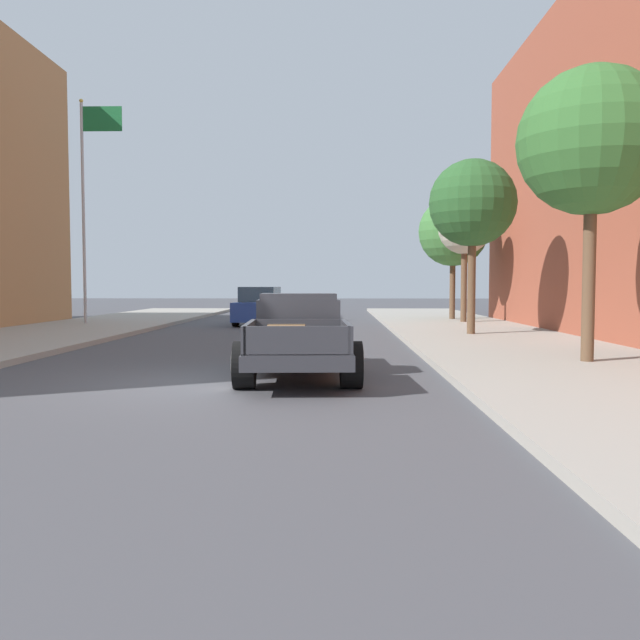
{
  "coord_description": "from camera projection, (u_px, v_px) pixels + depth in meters",
  "views": [
    {
      "loc": [
        2.49,
        -11.27,
        1.75
      ],
      "look_at": [
        2.13,
        2.31,
        1.0
      ],
      "focal_mm": 36.15,
      "sensor_mm": 36.0,
      "label": 1
    }
  ],
  "objects": [
    {
      "name": "street_tree_third",
      "position": [
        465.0,
        229.0,
        27.49
      ],
      "size": [
        2.26,
        2.26,
        5.16
      ],
      "color": "brown",
      "rests_on": "sidewalk_right"
    },
    {
      "name": "street_tree_nearest",
      "position": [
        592.0,
        142.0,
        13.19
      ],
      "size": [
        3.03,
        3.03,
        6.06
      ],
      "color": "brown",
      "rests_on": "sidewalk_right"
    },
    {
      "name": "street_tree_second",
      "position": [
        473.0,
        204.0,
        20.72
      ],
      "size": [
        2.8,
        2.8,
        5.63
      ],
      "color": "brown",
      "rests_on": "sidewalk_right"
    },
    {
      "name": "sidewalk_right",
      "position": [
        610.0,
        381.0,
        11.22
      ],
      "size": [
        5.5,
        64.0,
        0.15
      ],
      "primitive_type": "cube",
      "color": "#9E998E",
      "rests_on": "ground"
    },
    {
      "name": "flagpole",
      "position": [
        88.0,
        186.0,
        26.37
      ],
      "size": [
        1.74,
        0.16,
        9.16
      ],
      "color": "#B2B2B7",
      "rests_on": "sidewalk_left"
    },
    {
      "name": "car_background_blue",
      "position": [
        261.0,
        307.0,
        28.03
      ],
      "size": [
        2.09,
        4.41,
        1.65
      ],
      "color": "#284293",
      "rests_on": "ground"
    },
    {
      "name": "ground_plane",
      "position": [
        197.0,
        383.0,
        11.41
      ],
      "size": [
        140.0,
        140.0,
        0.0
      ],
      "primitive_type": "plane",
      "color": "#47474C"
    },
    {
      "name": "hotrod_truck_gunmetal",
      "position": [
        298.0,
        336.0,
        12.38
      ],
      "size": [
        2.35,
        5.01,
        1.58
      ],
      "color": "#333338",
      "rests_on": "ground"
    },
    {
      "name": "street_tree_farthest",
      "position": [
        453.0,
        232.0,
        29.82
      ],
      "size": [
        3.2,
        3.2,
        5.65
      ],
      "color": "brown",
      "rests_on": "sidewalk_right"
    }
  ]
}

